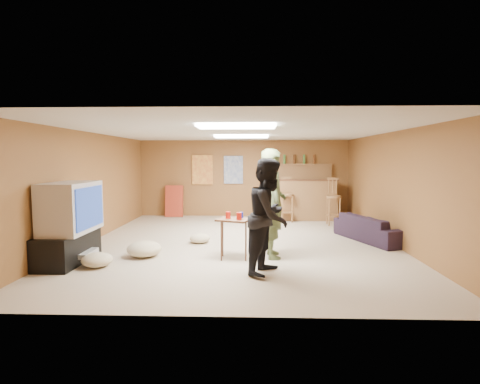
{
  "coord_description": "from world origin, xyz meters",
  "views": [
    {
      "loc": [
        0.25,
        -7.33,
        1.68
      ],
      "look_at": [
        0.0,
        0.2,
        1.0
      ],
      "focal_mm": 28.0,
      "sensor_mm": 36.0,
      "label": 1
    }
  ],
  "objects_px": {
    "bar_counter": "(298,199)",
    "person_olive": "(273,203)",
    "person_black": "(269,216)",
    "tv_body": "(71,207)",
    "sofa": "(372,228)",
    "tray_table": "(234,239)"
  },
  "relations": [
    {
      "from": "bar_counter",
      "to": "person_olive",
      "type": "relative_size",
      "value": 1.09
    },
    {
      "from": "bar_counter",
      "to": "person_olive",
      "type": "bearing_deg",
      "value": -102.71
    },
    {
      "from": "person_olive",
      "to": "person_black",
      "type": "bearing_deg",
      "value": 167.73
    },
    {
      "from": "tv_body",
      "to": "person_black",
      "type": "xyz_separation_m",
      "value": [
        3.15,
        -0.43,
        -0.06
      ]
    },
    {
      "from": "person_black",
      "to": "sofa",
      "type": "height_order",
      "value": "person_black"
    },
    {
      "from": "tv_body",
      "to": "bar_counter",
      "type": "xyz_separation_m",
      "value": [
        4.15,
        4.45,
        -0.35
      ]
    },
    {
      "from": "sofa",
      "to": "tray_table",
      "type": "relative_size",
      "value": 2.6
    },
    {
      "from": "sofa",
      "to": "tray_table",
      "type": "height_order",
      "value": "tray_table"
    },
    {
      "from": "person_olive",
      "to": "tray_table",
      "type": "height_order",
      "value": "person_olive"
    },
    {
      "from": "bar_counter",
      "to": "tray_table",
      "type": "height_order",
      "value": "bar_counter"
    },
    {
      "from": "sofa",
      "to": "person_olive",
      "type": "bearing_deg",
      "value": 102.06
    },
    {
      "from": "tv_body",
      "to": "sofa",
      "type": "bearing_deg",
      "value": 18.66
    },
    {
      "from": "bar_counter",
      "to": "sofa",
      "type": "height_order",
      "value": "bar_counter"
    },
    {
      "from": "tv_body",
      "to": "person_olive",
      "type": "distance_m",
      "value": 3.28
    },
    {
      "from": "person_olive",
      "to": "tray_table",
      "type": "xyz_separation_m",
      "value": [
        -0.65,
        -0.14,
        -0.58
      ]
    },
    {
      "from": "bar_counter",
      "to": "tray_table",
      "type": "relative_size",
      "value": 2.96
    },
    {
      "from": "bar_counter",
      "to": "sofa",
      "type": "xyz_separation_m",
      "value": [
        1.2,
        -2.64,
        -0.29
      ]
    },
    {
      "from": "person_black",
      "to": "sofa",
      "type": "xyz_separation_m",
      "value": [
        2.2,
        2.24,
        -0.58
      ]
    },
    {
      "from": "tv_body",
      "to": "sofa",
      "type": "xyz_separation_m",
      "value": [
        5.35,
        1.81,
        -0.64
      ]
    },
    {
      "from": "tray_table",
      "to": "person_olive",
      "type": "bearing_deg",
      "value": 11.66
    },
    {
      "from": "tv_body",
      "to": "person_black",
      "type": "bearing_deg",
      "value": -7.8
    },
    {
      "from": "sofa",
      "to": "tray_table",
      "type": "bearing_deg",
      "value": 97.66
    }
  ]
}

